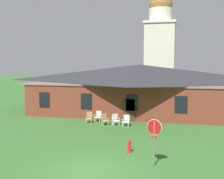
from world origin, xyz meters
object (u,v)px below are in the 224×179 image
object	(u,v)px
lawn_chair_near_door	(98,116)
fire_hydrant	(129,146)
stop_sign	(154,133)
lawn_chair_left_end	(104,119)
lawn_chair_middle	(115,119)
lawn_chair_by_porch	(89,117)
lawn_chair_right_end	(126,120)

from	to	relation	value
lawn_chair_near_door	fire_hydrant	xyz separation A→B (m)	(4.44, -8.30, -0.12)
stop_sign	lawn_chair_left_end	xyz separation A→B (m)	(-5.14, 8.87, -1.27)
lawn_chair_middle	fire_hydrant	world-z (taller)	lawn_chair_middle
stop_sign	lawn_chair_by_porch	xyz separation A→B (m)	(-6.75, 9.47, -1.27)
lawn_chair_near_door	stop_sign	bearing A→B (deg)	-59.12
stop_sign	lawn_chair_middle	distance (m)	10.01
lawn_chair_right_end	stop_sign	bearing A→B (deg)	-70.23
lawn_chair_by_porch	lawn_chair_middle	xyz separation A→B (m)	(2.56, -0.47, 0.00)
lawn_chair_right_end	lawn_chair_middle	bearing A→B (deg)	172.30
lawn_chair_by_porch	lawn_chair_right_end	bearing A→B (deg)	-9.56
lawn_chair_right_end	fire_hydrant	distance (m)	7.15
lawn_chair_near_door	lawn_chair_middle	size ratio (longest dim) A/B	1.00
lawn_chair_near_door	lawn_chair_left_end	size ratio (longest dim) A/B	1.00
stop_sign	fire_hydrant	distance (m)	2.87
lawn_chair_near_door	lawn_chair_right_end	xyz separation A→B (m)	(2.90, -1.32, 0.00)
lawn_chair_left_end	lawn_chair_right_end	world-z (taller)	same
lawn_chair_near_door	fire_hydrant	bearing A→B (deg)	-61.83
lawn_chair_by_porch	lawn_chair_left_end	world-z (taller)	same
lawn_chair_middle	lawn_chair_by_porch	bearing A→B (deg)	169.71
stop_sign	lawn_chair_near_door	world-z (taller)	stop_sign
lawn_chair_by_porch	lawn_chair_left_end	xyz separation A→B (m)	(1.61, -0.60, 0.00)
stop_sign	fire_hydrant	world-z (taller)	stop_sign
lawn_chair_near_door	fire_hydrant	size ratio (longest dim) A/B	1.21
lawn_chair_by_porch	lawn_chair_right_end	distance (m)	3.61
lawn_chair_near_door	lawn_chair_by_porch	bearing A→B (deg)	-132.64
lawn_chair_by_porch	lawn_chair_near_door	size ratio (longest dim) A/B	1.00
lawn_chair_right_end	lawn_chair_near_door	bearing A→B (deg)	155.62
fire_hydrant	lawn_chair_middle	bearing A→B (deg)	109.64
fire_hydrant	stop_sign	bearing A→B (deg)	-48.88
stop_sign	fire_hydrant	bearing A→B (deg)	131.12
lawn_chair_middle	lawn_chair_right_end	bearing A→B (deg)	-7.70
lawn_chair_left_end	lawn_chair_right_end	xyz separation A→B (m)	(1.95, -0.00, 0.00)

